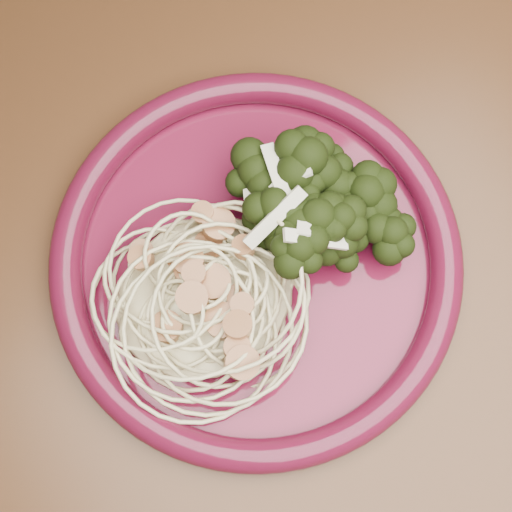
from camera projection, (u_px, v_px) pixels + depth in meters
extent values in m
plane|color=#56341D|center=(283.00, 403.00, 1.24)|extent=(3.50, 3.50, 0.00)
cube|color=#472814|center=(318.00, 326.00, 0.54)|extent=(1.20, 0.80, 0.04)
cylinder|color=#520D22|center=(256.00, 262.00, 0.53)|extent=(0.30, 0.30, 0.01)
torus|color=#520E23|center=(256.00, 259.00, 0.52)|extent=(0.31, 0.31, 0.02)
ellipsoid|color=#C9C08B|center=(204.00, 292.00, 0.51)|extent=(0.14, 0.12, 0.03)
ellipsoid|color=black|center=(319.00, 206.00, 0.51)|extent=(0.10, 0.16, 0.05)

